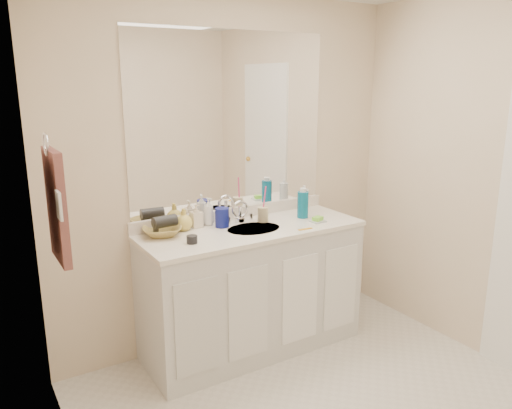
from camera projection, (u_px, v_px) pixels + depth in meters
The scene contains 25 objects.
wall_back at pixel (232, 174), 3.48m from camera, with size 2.60×0.02×2.40m, color beige.
wall_left at pixel (86, 269), 1.74m from camera, with size 0.02×2.60×2.40m, color beige.
vanity_cabinet at pixel (252, 291), 3.44m from camera, with size 1.50×0.55×0.85m, color silver.
countertop at pixel (252, 230), 3.33m from camera, with size 1.52×0.57×0.03m, color white.
backsplash at pixel (233, 213), 3.53m from camera, with size 1.52×0.03×0.08m, color white.
sink_basin at pixel (254, 230), 3.31m from camera, with size 0.37×0.37×0.02m, color beige.
faucet at pixel (240, 214), 3.45m from camera, with size 0.02×0.02×0.11m, color silver.
mirror at pixel (231, 122), 3.38m from camera, with size 1.48×0.01×1.20m, color white.
blue_mug at pixel (222, 217), 3.33m from camera, with size 0.09×0.09×0.13m, color navy.
tan_cup at pixel (263, 214), 3.46m from camera, with size 0.08×0.08×0.10m, color #C6B88C.
toothbrush at pixel (264, 200), 3.44m from camera, with size 0.01×0.01×0.20m, color #FF438A.
mouthwash_bottle at pixel (303, 205), 3.55m from camera, with size 0.08×0.08×0.19m, color #0B6284.
clear_pump_bottle at pixel (304, 201), 3.68m from camera, with size 0.07×0.07×0.18m, color silver.
soap_dish at pixel (318, 221), 3.46m from camera, with size 0.10×0.08×0.01m, color silver.
green_soap at pixel (318, 219), 3.45m from camera, with size 0.07×0.05×0.03m, color #83E939.
orange_comb at pixel (305, 229), 3.29m from camera, with size 0.10×0.02×0.00m, color #FFAC1A.
dark_jar at pixel (192, 239), 3.01m from camera, with size 0.07×0.07×0.05m, color black.
soap_bottle_white at pixel (209, 212), 3.37m from camera, with size 0.07×0.07×0.19m, color white.
soap_bottle_cream at pixel (196, 216), 3.32m from camera, with size 0.07×0.07×0.16m, color #F8E7CA.
soap_bottle_yellow at pixel (184, 220), 3.25m from camera, with size 0.11×0.11×0.15m, color #E6CB59.
wicker_basket at pixel (162, 231), 3.15m from camera, with size 0.24×0.24×0.06m, color olive.
hair_dryer at pixel (165, 221), 3.15m from camera, with size 0.08×0.08×0.15m, color black.
towel_ring at pixel (46, 144), 2.31m from camera, with size 0.11×0.11×0.01m, color silver.
hand_towel at pixel (57, 206), 2.39m from camera, with size 0.04×0.32×0.55m, color brown.
switch_plate at pixel (59, 205), 2.21m from camera, with size 0.01×0.09×0.13m, color silver.
Camera 1 is at (-1.65, -1.70, 1.84)m, focal length 35.00 mm.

